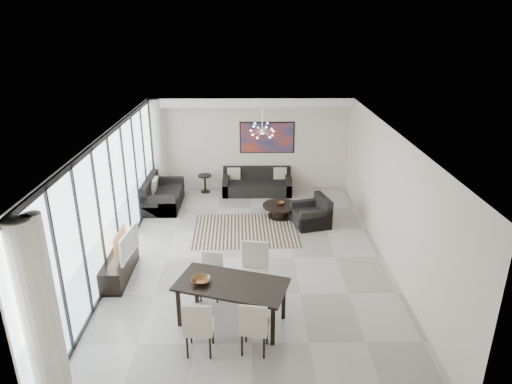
{
  "coord_description": "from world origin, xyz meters",
  "views": [
    {
      "loc": [
        -0.01,
        -9.09,
        5.13
      ],
      "look_at": [
        0.12,
        0.91,
        1.25
      ],
      "focal_mm": 32.0,
      "sensor_mm": 36.0,
      "label": 1
    }
  ],
  "objects_px": {
    "coffee_table": "(280,210)",
    "dining_table": "(231,288)",
    "television": "(124,244)",
    "sofa_main": "(257,185)",
    "tv_console": "(120,266)"
  },
  "relations": [
    {
      "from": "dining_table",
      "to": "coffee_table",
      "type": "bearing_deg",
      "value": 75.86
    },
    {
      "from": "television",
      "to": "dining_table",
      "type": "distance_m",
      "value": 2.73
    },
    {
      "from": "coffee_table",
      "to": "sofa_main",
      "type": "bearing_deg",
      "value": 108.83
    },
    {
      "from": "dining_table",
      "to": "television",
      "type": "bearing_deg",
      "value": 145.52
    },
    {
      "from": "sofa_main",
      "to": "television",
      "type": "relative_size",
      "value": 2.15
    },
    {
      "from": "tv_console",
      "to": "dining_table",
      "type": "distance_m",
      "value": 2.91
    },
    {
      "from": "coffee_table",
      "to": "dining_table",
      "type": "height_order",
      "value": "dining_table"
    },
    {
      "from": "dining_table",
      "to": "sofa_main",
      "type": "bearing_deg",
      "value": 85.16
    },
    {
      "from": "television",
      "to": "coffee_table",
      "type": "bearing_deg",
      "value": -42.35
    },
    {
      "from": "coffee_table",
      "to": "sofa_main",
      "type": "distance_m",
      "value": 1.9
    },
    {
      "from": "television",
      "to": "tv_console",
      "type": "bearing_deg",
      "value": 90.59
    },
    {
      "from": "television",
      "to": "sofa_main",
      "type": "bearing_deg",
      "value": -24.05
    },
    {
      "from": "coffee_table",
      "to": "television",
      "type": "xyz_separation_m",
      "value": [
        -3.4,
        -3.02,
        0.58
      ]
    },
    {
      "from": "television",
      "to": "dining_table",
      "type": "height_order",
      "value": "television"
    },
    {
      "from": "sofa_main",
      "to": "coffee_table",
      "type": "bearing_deg",
      "value": -71.17
    }
  ]
}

